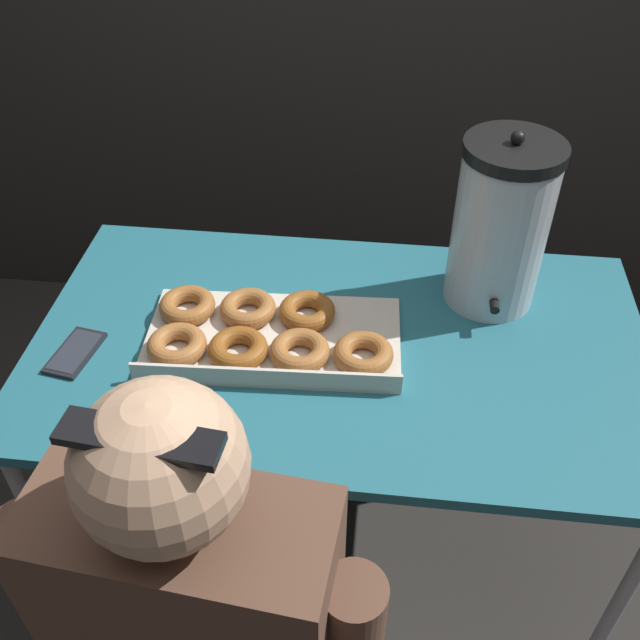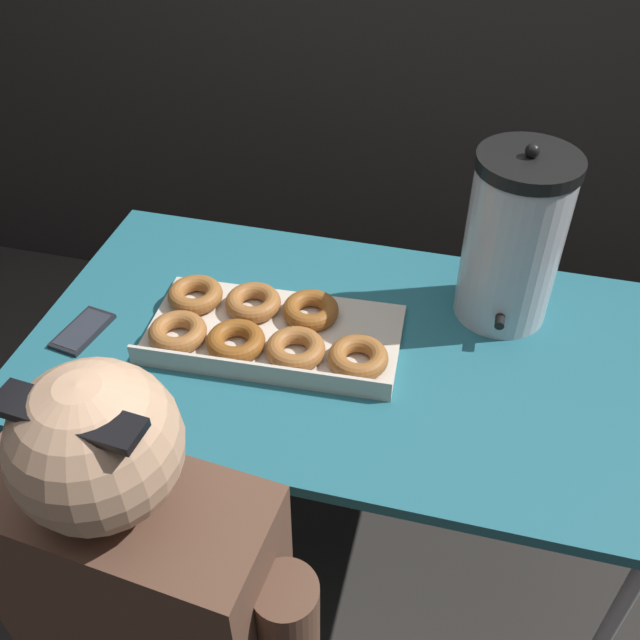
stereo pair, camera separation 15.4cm
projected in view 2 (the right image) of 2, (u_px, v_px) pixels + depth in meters
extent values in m
plane|color=#2D2B28|center=(335.00, 536.00, 2.08)|extent=(12.00, 12.00, 0.00)
cube|color=#236675|center=(339.00, 348.00, 1.58)|extent=(1.36, 0.78, 0.03)
cylinder|color=#ADADB2|center=(46.00, 517.00, 1.70)|extent=(0.03, 0.03, 0.75)
cylinder|color=#ADADB2|center=(162.00, 330.00, 2.20)|extent=(0.03, 0.03, 0.75)
cylinder|color=#ADADB2|center=(588.00, 405.00, 1.97)|extent=(0.03, 0.03, 0.75)
cube|color=beige|center=(274.00, 334.00, 1.58)|extent=(0.57, 0.32, 0.02)
cube|color=beige|center=(257.00, 370.00, 1.46)|extent=(0.56, 0.04, 0.04)
torus|color=#A26532|center=(178.00, 332.00, 1.55)|extent=(0.18, 0.18, 0.04)
torus|color=brown|center=(236.00, 341.00, 1.53)|extent=(0.18, 0.18, 0.04)
torus|color=#A06330|center=(295.00, 349.00, 1.51)|extent=(0.17, 0.17, 0.04)
torus|color=#9D602D|center=(358.00, 358.00, 1.49)|extent=(0.17, 0.17, 0.04)
torus|color=#9C5F2C|center=(195.00, 295.00, 1.64)|extent=(0.17, 0.17, 0.04)
torus|color=#A06330|center=(253.00, 302.00, 1.62)|extent=(0.18, 0.18, 0.04)
torus|color=brown|center=(311.00, 310.00, 1.60)|extent=(0.16, 0.16, 0.04)
cylinder|color=silver|center=(512.00, 245.00, 1.54)|extent=(0.21, 0.21, 0.37)
cylinder|color=black|center=(530.00, 163.00, 1.41)|extent=(0.21, 0.21, 0.03)
sphere|color=black|center=(533.00, 151.00, 1.39)|extent=(0.03, 0.03, 0.03)
cylinder|color=black|center=(500.00, 319.00, 1.54)|extent=(0.02, 0.05, 0.02)
cube|color=black|center=(83.00, 331.00, 1.60)|extent=(0.10, 0.16, 0.01)
cube|color=#2D333D|center=(82.00, 329.00, 1.59)|extent=(0.09, 0.14, 0.00)
cube|color=brown|center=(148.00, 605.00, 1.13)|extent=(0.44, 0.23, 0.58)
sphere|color=tan|center=(96.00, 446.00, 0.87)|extent=(0.22, 0.22, 0.22)
cube|color=black|center=(67.00, 416.00, 0.79)|extent=(0.19, 0.07, 0.01)
cylinder|color=brown|center=(27.00, 568.00, 1.21)|extent=(0.09, 0.09, 0.47)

